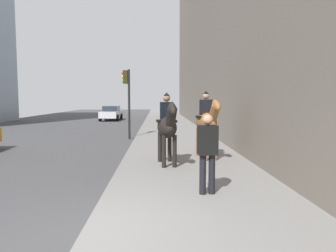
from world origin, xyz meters
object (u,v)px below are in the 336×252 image
at_px(car_near_lane, 111,113).
at_px(pedestrian_greeting, 208,149).
at_px(mounted_horse_near, 167,126).
at_px(mounted_horse_far, 207,121).
at_px(traffic_light_near_curb, 127,92).

bearing_deg(car_near_lane, pedestrian_greeting, 13.87).
distance_m(mounted_horse_near, pedestrian_greeting, 3.12).
height_order(mounted_horse_near, mounted_horse_far, mounted_horse_far).
bearing_deg(mounted_horse_far, car_near_lane, -172.76).
bearing_deg(pedestrian_greeting, mounted_horse_near, 6.88).
relative_size(mounted_horse_near, traffic_light_near_curb, 0.60).
bearing_deg(car_near_lane, mounted_horse_far, 17.68).
distance_m(mounted_horse_far, car_near_lane, 22.27).
xyz_separation_m(pedestrian_greeting, car_near_lane, (25.34, 5.68, -0.35)).
bearing_deg(car_near_lane, mounted_horse_near, 13.69).
distance_m(mounted_horse_near, mounted_horse_far, 1.69).
xyz_separation_m(car_near_lane, traffic_light_near_curb, (-15.05, -3.05, 1.74)).
relative_size(mounted_horse_near, pedestrian_greeting, 1.31).
xyz_separation_m(pedestrian_greeting, traffic_light_near_curb, (10.30, 2.64, 1.39)).
distance_m(mounted_horse_far, traffic_light_near_curb, 7.18).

